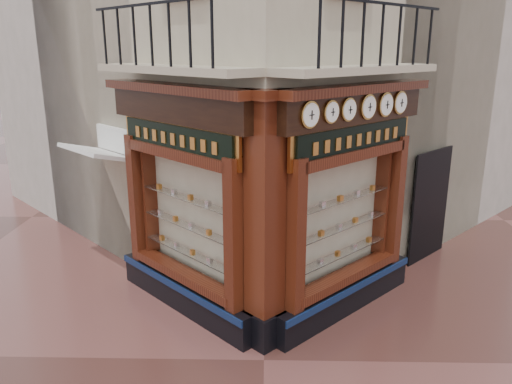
{
  "coord_description": "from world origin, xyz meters",
  "views": [
    {
      "loc": [
        0.03,
        -6.52,
        4.51
      ],
      "look_at": [
        -0.16,
        2.0,
        2.06
      ],
      "focal_mm": 35.0,
      "sensor_mm": 36.0,
      "label": 1
    }
  ],
  "objects_px": {
    "clock_f": "(400,103)",
    "signboard_right": "(356,139)",
    "clock_c": "(349,110)",
    "clock_e": "(386,105)",
    "signboard_left": "(176,139)",
    "corner_pilaster": "(265,227)",
    "clock_d": "(368,107)",
    "clock_a": "(310,115)",
    "awning": "(108,270)",
    "clock_b": "(331,112)"
  },
  "relations": [
    {
      "from": "clock_f",
      "to": "signboard_right",
      "type": "bearing_deg",
      "value": 174.25
    },
    {
      "from": "clock_c",
      "to": "clock_e",
      "type": "height_order",
      "value": "clock_e"
    },
    {
      "from": "signboard_left",
      "to": "clock_c",
      "type": "bearing_deg",
      "value": -142.33
    },
    {
      "from": "corner_pilaster",
      "to": "clock_d",
      "type": "distance_m",
      "value": 2.56
    },
    {
      "from": "clock_a",
      "to": "awning",
      "type": "xyz_separation_m",
      "value": [
        -3.96,
        2.6,
        -3.62
      ]
    },
    {
      "from": "corner_pilaster",
      "to": "clock_a",
      "type": "bearing_deg",
      "value": -42.93
    },
    {
      "from": "clock_a",
      "to": "awning",
      "type": "height_order",
      "value": "clock_a"
    },
    {
      "from": "clock_f",
      "to": "clock_e",
      "type": "bearing_deg",
      "value": -180.0
    },
    {
      "from": "clock_c",
      "to": "awning",
      "type": "relative_size",
      "value": 0.23
    },
    {
      "from": "signboard_left",
      "to": "signboard_right",
      "type": "bearing_deg",
      "value": -135.0
    },
    {
      "from": "clock_b",
      "to": "clock_f",
      "type": "xyz_separation_m",
      "value": [
        1.35,
        1.35,
        0.0
      ]
    },
    {
      "from": "clock_f",
      "to": "awning",
      "type": "distance_m",
      "value": 6.77
    },
    {
      "from": "awning",
      "to": "signboard_right",
      "type": "xyz_separation_m",
      "value": [
        4.8,
        -1.61,
        3.1
      ]
    },
    {
      "from": "corner_pilaster",
      "to": "signboard_right",
      "type": "height_order",
      "value": "corner_pilaster"
    },
    {
      "from": "clock_f",
      "to": "clock_b",
      "type": "bearing_deg",
      "value": -180.0
    },
    {
      "from": "corner_pilaster",
      "to": "awning",
      "type": "height_order",
      "value": "corner_pilaster"
    },
    {
      "from": "corner_pilaster",
      "to": "clock_c",
      "type": "height_order",
      "value": "corner_pilaster"
    },
    {
      "from": "corner_pilaster",
      "to": "clock_f",
      "type": "bearing_deg",
      "value": -8.53
    },
    {
      "from": "corner_pilaster",
      "to": "signboard_right",
      "type": "xyz_separation_m",
      "value": [
        1.46,
        1.01,
        1.15
      ]
    },
    {
      "from": "clock_a",
      "to": "awning",
      "type": "distance_m",
      "value": 5.96
    },
    {
      "from": "clock_a",
      "to": "clock_d",
      "type": "xyz_separation_m",
      "value": [
        1.01,
        1.01,
        -0.0
      ]
    },
    {
      "from": "clock_b",
      "to": "awning",
      "type": "relative_size",
      "value": 0.21
    },
    {
      "from": "clock_b",
      "to": "clock_d",
      "type": "xyz_separation_m",
      "value": [
        0.67,
        0.67,
        0.0
      ]
    },
    {
      "from": "clock_b",
      "to": "clock_e",
      "type": "height_order",
      "value": "clock_e"
    },
    {
      "from": "corner_pilaster",
      "to": "clock_d",
      "type": "xyz_separation_m",
      "value": [
        1.64,
        1.03,
        1.67
      ]
    },
    {
      "from": "awning",
      "to": "signboard_right",
      "type": "height_order",
      "value": "signboard_right"
    },
    {
      "from": "signboard_right",
      "to": "clock_b",
      "type": "bearing_deg",
      "value": -172.25
    },
    {
      "from": "clock_f",
      "to": "signboard_left",
      "type": "bearing_deg",
      "value": 145.47
    },
    {
      "from": "corner_pilaster",
      "to": "clock_b",
      "type": "height_order",
      "value": "corner_pilaster"
    },
    {
      "from": "corner_pilaster",
      "to": "clock_d",
      "type": "height_order",
      "value": "corner_pilaster"
    },
    {
      "from": "corner_pilaster",
      "to": "signboard_left",
      "type": "bearing_deg",
      "value": 100.25
    },
    {
      "from": "corner_pilaster",
      "to": "clock_a",
      "type": "distance_m",
      "value": 1.79
    },
    {
      "from": "clock_e",
      "to": "signboard_left",
      "type": "distance_m",
      "value": 3.52
    },
    {
      "from": "clock_b",
      "to": "clock_e",
      "type": "xyz_separation_m",
      "value": [
        1.03,
        1.03,
        -0.0
      ]
    },
    {
      "from": "clock_a",
      "to": "signboard_left",
      "type": "bearing_deg",
      "value": 109.6
    },
    {
      "from": "awning",
      "to": "signboard_left",
      "type": "height_order",
      "value": "signboard_left"
    },
    {
      "from": "corner_pilaster",
      "to": "clock_f",
      "type": "height_order",
      "value": "corner_pilaster"
    },
    {
      "from": "corner_pilaster",
      "to": "clock_e",
      "type": "xyz_separation_m",
      "value": [
        2.0,
        1.39,
        1.67
      ]
    },
    {
      "from": "clock_a",
      "to": "clock_e",
      "type": "relative_size",
      "value": 0.96
    },
    {
      "from": "clock_e",
      "to": "awning",
      "type": "distance_m",
      "value": 6.56
    },
    {
      "from": "clock_b",
      "to": "signboard_right",
      "type": "bearing_deg",
      "value": 7.75
    },
    {
      "from": "clock_d",
      "to": "signboard_right",
      "type": "relative_size",
      "value": 0.18
    },
    {
      "from": "clock_c",
      "to": "clock_e",
      "type": "relative_size",
      "value": 0.89
    },
    {
      "from": "clock_e",
      "to": "awning",
      "type": "xyz_separation_m",
      "value": [
        -5.33,
        1.24,
        -3.62
      ]
    },
    {
      "from": "clock_b",
      "to": "clock_d",
      "type": "bearing_deg",
      "value": -0.0
    },
    {
      "from": "awning",
      "to": "clock_c",
      "type": "bearing_deg",
      "value": -158.12
    },
    {
      "from": "clock_c",
      "to": "clock_d",
      "type": "height_order",
      "value": "clock_d"
    },
    {
      "from": "clock_a",
      "to": "signboard_left",
      "type": "height_order",
      "value": "clock_a"
    },
    {
      "from": "clock_b",
      "to": "clock_c",
      "type": "relative_size",
      "value": 0.95
    },
    {
      "from": "clock_f",
      "to": "signboard_left",
      "type": "height_order",
      "value": "clock_f"
    }
  ]
}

